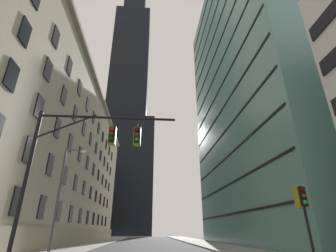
% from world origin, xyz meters
% --- Properties ---
extents(station_building, '(13.37, 73.96, 27.87)m').
position_xyz_m(station_building, '(-17.35, 30.98, 13.91)').
color(station_building, '#B2A88E').
rests_on(station_building, ground).
extents(dark_skyscraper, '(25.48, 25.48, 214.03)m').
position_xyz_m(dark_skyscraper, '(-11.57, 95.55, 65.15)').
color(dark_skyscraper, black).
rests_on(dark_skyscraper, ground).
extents(glass_office_midrise, '(14.69, 36.42, 51.12)m').
position_xyz_m(glass_office_midrise, '(18.29, 27.51, 25.56)').
color(glass_office_midrise, slate).
rests_on(glass_office_midrise, ground).
extents(traffic_signal_mast, '(7.79, 0.63, 7.95)m').
position_xyz_m(traffic_signal_mast, '(-3.91, 5.08, 5.82)').
color(traffic_signal_mast, black).
rests_on(traffic_signal_mast, sidewalk_left).
extents(traffic_light_near_right, '(0.40, 0.63, 3.76)m').
position_xyz_m(traffic_light_near_right, '(6.72, 3.71, 3.16)').
color(traffic_light_near_right, black).
rests_on(traffic_light_near_right, sidewalk_right).
extents(street_lamppost, '(1.87, 0.32, 8.33)m').
position_xyz_m(street_lamppost, '(-7.63, 13.09, 5.01)').
color(street_lamppost, '#47474C').
rests_on(street_lamppost, sidewalk_left).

